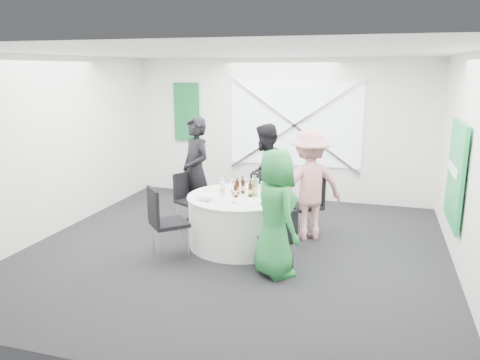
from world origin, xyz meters
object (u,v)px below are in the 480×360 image
(chair_front_left, at_px, (163,217))
(chair_back_right, at_px, (311,200))
(banquet_table, at_px, (240,220))
(chair_back_left, at_px, (187,195))
(chair_front_right, at_px, (281,236))
(clear_water_bottle, at_px, (222,189))
(person_woman_pink, at_px, (309,185))
(person_man_back_left, at_px, (196,171))
(person_man_back, at_px, (265,174))
(person_woman_green, at_px, (275,213))
(green_water_bottle, at_px, (255,188))
(chair_back, at_px, (267,195))

(chair_front_left, bearing_deg, chair_back_right, -92.11)
(banquet_table, height_order, chair_back_left, chair_back_left)
(chair_front_right, height_order, clear_water_bottle, clear_water_bottle)
(chair_back_left, height_order, person_woman_pink, person_woman_pink)
(person_man_back_left, distance_m, clear_water_bottle, 1.15)
(person_man_back_left, relative_size, person_man_back, 1.07)
(chair_back_left, relative_size, person_woman_green, 0.55)
(banquet_table, height_order, person_man_back, person_man_back)
(chair_front_left, height_order, clear_water_bottle, clear_water_bottle)
(banquet_table, relative_size, green_water_bottle, 4.97)
(person_man_back_left, bearing_deg, green_water_bottle, 6.72)
(person_man_back_left, bearing_deg, chair_front_left, -46.40)
(person_man_back_left, bearing_deg, clear_water_bottle, -10.16)
(chair_front_left, relative_size, person_man_back_left, 0.56)
(chair_front_right, xyz_separation_m, person_man_back, (-0.68, 1.90, 0.36))
(person_man_back, bearing_deg, chair_back_left, -59.87)
(person_woman_pink, relative_size, green_water_bottle, 5.44)
(chair_back_left, bearing_deg, chair_back, -43.37)
(chair_back, height_order, chair_front_right, chair_back)
(chair_back_right, distance_m, person_man_back, 0.97)
(person_woman_green, bearing_deg, banquet_table, -0.00)
(chair_front_right, relative_size, clear_water_bottle, 3.08)
(banquet_table, distance_m, clear_water_bottle, 0.55)
(chair_front_left, relative_size, person_woman_green, 0.63)
(banquet_table, xyz_separation_m, green_water_bottle, (0.22, 0.05, 0.50))
(person_man_back, relative_size, person_woman_green, 1.04)
(banquet_table, bearing_deg, person_man_back, 85.21)
(person_man_back_left, bearing_deg, chair_back, 47.98)
(person_man_back_left, bearing_deg, person_woman_pink, 31.43)
(chair_front_left, relative_size, person_man_back, 0.60)
(person_woman_pink, bearing_deg, chair_front_right, 51.88)
(chair_back_right, bearing_deg, chair_front_left, -87.92)
(chair_back, distance_m, person_man_back_left, 1.27)
(person_man_back, bearing_deg, clear_water_bottle, -11.48)
(chair_front_right, height_order, green_water_bottle, green_water_bottle)
(banquet_table, distance_m, chair_back, 1.03)
(banquet_table, height_order, chair_back_right, chair_back_right)
(person_man_back, bearing_deg, green_water_bottle, 11.06)
(chair_front_right, height_order, chair_front_left, chair_front_left)
(clear_water_bottle, bearing_deg, person_woman_pink, 27.92)
(chair_back_right, xyz_separation_m, person_woman_green, (-0.21, -1.62, 0.25))
(chair_front_right, distance_m, person_man_back, 2.05)
(clear_water_bottle, bearing_deg, chair_front_left, -128.85)
(clear_water_bottle, bearing_deg, person_woman_green, -39.34)
(chair_front_left, height_order, person_man_back, person_man_back)
(banquet_table, relative_size, chair_front_right, 1.86)
(chair_back, bearing_deg, person_woman_pink, -20.18)
(banquet_table, bearing_deg, chair_front_left, -136.71)
(chair_back_right, relative_size, person_man_back_left, 0.53)
(banquet_table, relative_size, clear_water_bottle, 5.73)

